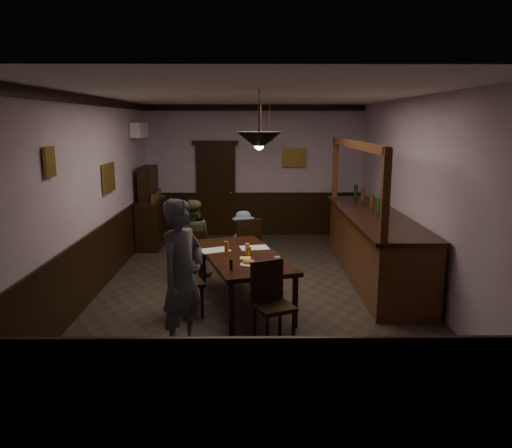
{
  "coord_description": "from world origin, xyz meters",
  "views": [
    {
      "loc": [
        -0.07,
        -7.53,
        2.61
      ],
      "look_at": [
        -0.01,
        -0.39,
        1.15
      ],
      "focal_mm": 35.0,
      "sensor_mm": 36.0,
      "label": 1
    }
  ],
  "objects_px": {
    "dining_table": "(242,258)",
    "bar_counter": "(374,244)",
    "chair_far_right": "(248,244)",
    "person_seated_left": "(193,238)",
    "pendant_iron": "(259,141)",
    "chair_far_left": "(195,253)",
    "person_standing": "(183,276)",
    "pendant_brass_far": "(270,137)",
    "person_seated_right": "(243,241)",
    "soda_can": "(249,251)",
    "chair_near": "(271,298)",
    "pendant_brass_mid": "(261,139)",
    "sideboard": "(151,214)",
    "coffee_cup": "(277,259)",
    "chair_side": "(180,277)"
  },
  "relations": [
    {
      "from": "dining_table",
      "to": "bar_counter",
      "type": "relative_size",
      "value": 0.58
    },
    {
      "from": "chair_far_right",
      "to": "person_seated_left",
      "type": "relative_size",
      "value": 0.77
    },
    {
      "from": "bar_counter",
      "to": "pendant_iron",
      "type": "height_order",
      "value": "pendant_iron"
    },
    {
      "from": "chair_far_left",
      "to": "person_seated_left",
      "type": "distance_m",
      "value": 0.33
    },
    {
      "from": "person_standing",
      "to": "pendant_brass_far",
      "type": "xyz_separation_m",
      "value": [
        1.16,
        5.02,
        1.41
      ]
    },
    {
      "from": "person_standing",
      "to": "person_seated_right",
      "type": "height_order",
      "value": "person_standing"
    },
    {
      "from": "person_seated_left",
      "to": "soda_can",
      "type": "distance_m",
      "value": 1.72
    },
    {
      "from": "chair_near",
      "to": "bar_counter",
      "type": "distance_m",
      "value": 3.11
    },
    {
      "from": "dining_table",
      "to": "pendant_brass_mid",
      "type": "distance_m",
      "value": 2.93
    },
    {
      "from": "chair_near",
      "to": "person_seated_right",
      "type": "height_order",
      "value": "person_seated_right"
    },
    {
      "from": "chair_far_left",
      "to": "person_seated_left",
      "type": "bearing_deg",
      "value": -81.69
    },
    {
      "from": "chair_far_right",
      "to": "person_standing",
      "type": "height_order",
      "value": "person_standing"
    },
    {
      "from": "chair_far_left",
      "to": "pendant_iron",
      "type": "relative_size",
      "value": 1.21
    },
    {
      "from": "chair_far_left",
      "to": "pendant_brass_mid",
      "type": "height_order",
      "value": "pendant_brass_mid"
    },
    {
      "from": "dining_table",
      "to": "sideboard",
      "type": "distance_m",
      "value": 4.04
    },
    {
      "from": "chair_far_left",
      "to": "chair_near",
      "type": "relative_size",
      "value": 0.89
    },
    {
      "from": "chair_far_left",
      "to": "person_standing",
      "type": "relative_size",
      "value": 0.49
    },
    {
      "from": "coffee_cup",
      "to": "pendant_brass_far",
      "type": "bearing_deg",
      "value": 73.03
    },
    {
      "from": "chair_side",
      "to": "soda_can",
      "type": "xyz_separation_m",
      "value": [
        0.93,
        0.4,
        0.26
      ]
    },
    {
      "from": "person_seated_right",
      "to": "bar_counter",
      "type": "xyz_separation_m",
      "value": [
        2.21,
        -0.37,
        0.04
      ]
    },
    {
      "from": "pendant_iron",
      "to": "chair_far_right",
      "type": "bearing_deg",
      "value": 94.36
    },
    {
      "from": "chair_near",
      "to": "chair_side",
      "type": "relative_size",
      "value": 0.99
    },
    {
      "from": "pendant_brass_far",
      "to": "chair_far_right",
      "type": "bearing_deg",
      "value": -101.4
    },
    {
      "from": "chair_side",
      "to": "soda_can",
      "type": "bearing_deg",
      "value": -85.82
    },
    {
      "from": "person_seated_left",
      "to": "pendant_brass_mid",
      "type": "relative_size",
      "value": 1.64
    },
    {
      "from": "coffee_cup",
      "to": "chair_near",
      "type": "bearing_deg",
      "value": -114.62
    },
    {
      "from": "person_standing",
      "to": "pendant_brass_far",
      "type": "height_order",
      "value": "pendant_brass_far"
    },
    {
      "from": "chair_far_right",
      "to": "soda_can",
      "type": "bearing_deg",
      "value": 76.4
    },
    {
      "from": "dining_table",
      "to": "chair_far_left",
      "type": "distance_m",
      "value": 1.38
    },
    {
      "from": "coffee_cup",
      "to": "soda_can",
      "type": "distance_m",
      "value": 0.55
    },
    {
      "from": "chair_far_left",
      "to": "soda_can",
      "type": "relative_size",
      "value": 7.28
    },
    {
      "from": "chair_side",
      "to": "person_seated_right",
      "type": "relative_size",
      "value": 0.92
    },
    {
      "from": "person_seated_right",
      "to": "bar_counter",
      "type": "distance_m",
      "value": 2.24
    },
    {
      "from": "soda_can",
      "to": "pendant_iron",
      "type": "height_order",
      "value": "pendant_iron"
    },
    {
      "from": "soda_can",
      "to": "chair_side",
      "type": "bearing_deg",
      "value": -156.63
    },
    {
      "from": "sideboard",
      "to": "person_seated_left",
      "type": "bearing_deg",
      "value": -62.31
    },
    {
      "from": "sideboard",
      "to": "pendant_brass_mid",
      "type": "relative_size",
      "value": 2.11
    },
    {
      "from": "chair_near",
      "to": "soda_can",
      "type": "xyz_separation_m",
      "value": [
        -0.27,
        1.21,
        0.27
      ]
    },
    {
      "from": "chair_near",
      "to": "chair_side",
      "type": "bearing_deg",
      "value": 121.76
    },
    {
      "from": "dining_table",
      "to": "chair_far_right",
      "type": "relative_size",
      "value": 2.35
    },
    {
      "from": "chair_far_right",
      "to": "chair_side",
      "type": "relative_size",
      "value": 1.02
    },
    {
      "from": "chair_far_right",
      "to": "pendant_brass_far",
      "type": "xyz_separation_m",
      "value": [
        0.44,
        2.19,
        1.74
      ]
    },
    {
      "from": "dining_table",
      "to": "person_seated_right",
      "type": "xyz_separation_m",
      "value": [
        -0.01,
        1.61,
        -0.14
      ]
    },
    {
      "from": "soda_can",
      "to": "pendant_brass_far",
      "type": "distance_m",
      "value": 3.91
    },
    {
      "from": "pendant_brass_mid",
      "to": "dining_table",
      "type": "bearing_deg",
      "value": -97.24
    },
    {
      "from": "chair_far_right",
      "to": "sideboard",
      "type": "height_order",
      "value": "sideboard"
    },
    {
      "from": "dining_table",
      "to": "pendant_brass_mid",
      "type": "height_order",
      "value": "pendant_brass_mid"
    },
    {
      "from": "person_seated_right",
      "to": "coffee_cup",
      "type": "relative_size",
      "value": 13.63
    },
    {
      "from": "bar_counter",
      "to": "pendant_brass_mid",
      "type": "relative_size",
      "value": 5.09
    },
    {
      "from": "chair_far_right",
      "to": "chair_side",
      "type": "distance_m",
      "value": 2.02
    }
  ]
}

